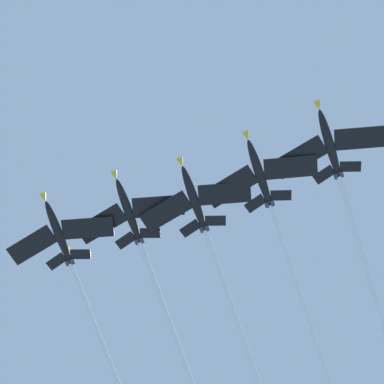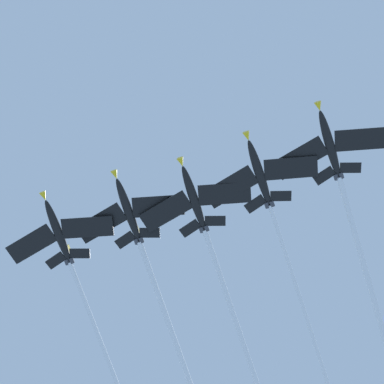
{
  "view_description": "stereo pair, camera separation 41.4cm",
  "coord_description": "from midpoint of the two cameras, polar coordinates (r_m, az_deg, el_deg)",
  "views": [
    {
      "loc": [
        -33.75,
        3.19,
        1.76
      ],
      "look_at": [
        11.07,
        -20.44,
        116.15
      ],
      "focal_mm": 68.4,
      "sensor_mm": 36.0,
      "label": 1
    },
    {
      "loc": [
        -33.56,
        3.56,
        1.76
      ],
      "look_at": [
        11.07,
        -20.44,
        116.15
      ],
      "focal_mm": 68.4,
      "sensor_mm": 36.0,
      "label": 2
    }
  ],
  "objects": [
    {
      "name": "jet_centre",
      "position": [
        129.14,
        2.06,
        -5.7
      ],
      "size": [
        41.46,
        43.0,
        9.34
      ],
      "color": "black"
    },
    {
      "name": "jet_far_left",
      "position": [
        128.07,
        12.19,
        -1.29
      ],
      "size": [
        38.48,
        39.92,
        8.85
      ],
      "color": "black"
    },
    {
      "name": "jet_far_right",
      "position": [
        133.27,
        -8.61,
        -7.41
      ],
      "size": [
        43.01,
        44.38,
        10.13
      ],
      "color": "black"
    },
    {
      "name": "jet_inner_left",
      "position": [
        126.56,
        6.56,
        -2.12
      ],
      "size": [
        40.15,
        42.27,
        9.19
      ],
      "color": "black"
    },
    {
      "name": "jet_inner_right",
      "position": [
        131.32,
        -3.02,
        -6.57
      ],
      "size": [
        40.3,
        41.51,
        9.81
      ],
      "color": "black"
    }
  ]
}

